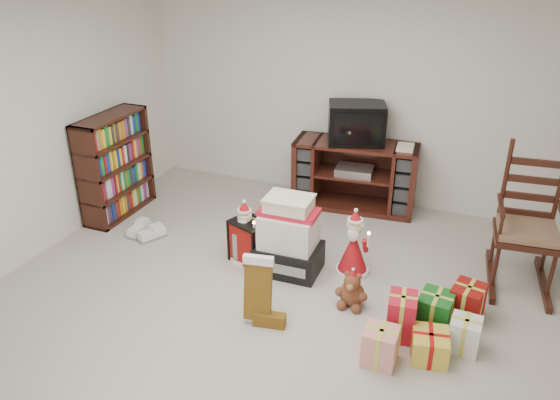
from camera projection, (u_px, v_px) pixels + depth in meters
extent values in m
cube|color=#AFA9A0|center=(266.00, 306.00, 4.79)|extent=(5.00, 5.00, 0.01)
cube|color=silver|center=(262.00, 5.00, 3.71)|extent=(5.00, 5.00, 0.01)
cube|color=white|center=(350.00, 97.00, 6.34)|extent=(5.00, 0.01, 2.50)
cube|color=white|center=(19.00, 136.00, 5.10)|extent=(0.01, 5.00, 2.50)
cube|color=#471A14|center=(355.00, 175.00, 6.41)|extent=(1.45, 0.63, 0.81)
cube|color=silver|center=(354.00, 170.00, 6.35)|extent=(0.45, 0.34, 0.08)
cube|color=#3A160F|center=(115.00, 166.00, 6.19)|extent=(0.32, 0.96, 1.18)
cube|color=#3A160F|center=(526.00, 236.00, 4.91)|extent=(0.59, 0.57, 0.05)
cube|color=#856148|center=(527.00, 230.00, 4.88)|extent=(0.54, 0.53, 0.06)
cube|color=#3A160F|center=(536.00, 180.00, 4.92)|extent=(0.47, 0.10, 0.84)
cube|color=#3A160F|center=(516.00, 279.00, 5.11)|extent=(0.62, 0.95, 0.06)
cube|color=black|center=(289.00, 258.00, 5.25)|extent=(0.62, 0.45, 0.27)
cube|color=silver|center=(289.00, 230.00, 5.12)|extent=(0.52, 0.40, 0.33)
cube|color=red|center=(289.00, 212.00, 5.04)|extent=(0.55, 0.31, 0.05)
cube|color=beige|center=(289.00, 204.00, 5.01)|extent=(0.42, 0.32, 0.11)
cube|color=maroon|center=(247.00, 243.00, 5.33)|extent=(0.38, 0.29, 0.45)
cube|color=black|center=(250.00, 214.00, 5.27)|extent=(0.18, 0.09, 0.03)
ellipsoid|color=brown|center=(352.00, 294.00, 4.76)|extent=(0.22, 0.19, 0.23)
sphere|color=brown|center=(352.00, 282.00, 4.68)|extent=(0.15, 0.15, 0.15)
cone|color=#A51118|center=(353.00, 252.00, 5.18)|extent=(0.31, 0.31, 0.44)
sphere|color=#CFAD90|center=(355.00, 227.00, 5.06)|extent=(0.15, 0.15, 0.15)
cone|color=#A51118|center=(356.00, 216.00, 5.01)|extent=(0.13, 0.13, 0.11)
cylinder|color=silver|center=(368.00, 240.00, 4.92)|extent=(0.02, 0.02, 0.13)
cone|color=#A51118|center=(245.00, 241.00, 5.40)|extent=(0.30, 0.30, 0.42)
sphere|color=#CFAD90|center=(245.00, 217.00, 5.28)|extent=(0.14, 0.14, 0.14)
cone|color=#A51118|center=(244.00, 207.00, 5.23)|extent=(0.13, 0.13, 0.11)
cylinder|color=silver|center=(254.00, 229.00, 5.15)|extent=(0.02, 0.02, 0.13)
cube|color=white|center=(138.00, 231.00, 5.92)|extent=(0.13, 0.30, 0.11)
cube|color=white|center=(153.00, 234.00, 5.85)|extent=(0.25, 0.32, 0.11)
cube|color=red|center=(401.00, 322.00, 4.36)|extent=(0.28, 0.28, 0.28)
cube|color=#1B6F22|center=(433.00, 309.00, 4.52)|extent=(0.28, 0.28, 0.28)
cube|color=yellow|center=(433.00, 343.00, 4.13)|extent=(0.28, 0.28, 0.28)
cube|color=silver|center=(384.00, 350.00, 4.06)|extent=(0.28, 0.28, 0.28)
cube|color=silver|center=(465.00, 333.00, 4.24)|extent=(0.28, 0.28, 0.28)
cube|color=maroon|center=(463.00, 300.00, 4.62)|extent=(0.28, 0.28, 0.28)
cube|color=black|center=(356.00, 123.00, 6.15)|extent=(0.73, 0.62, 0.46)
cube|color=black|center=(351.00, 129.00, 5.96)|extent=(0.51, 0.19, 0.37)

